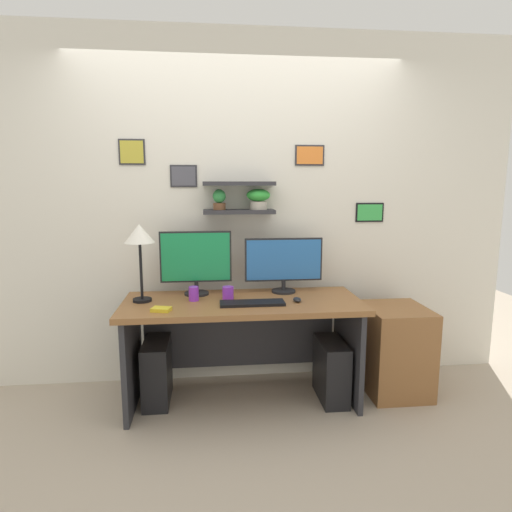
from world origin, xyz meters
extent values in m
plane|color=tan|center=(0.00, 0.00, 0.00)|extent=(8.00, 8.00, 0.00)
cube|color=silver|center=(0.00, 0.44, 1.35)|extent=(4.40, 0.04, 2.70)
cube|color=#2D2D33|center=(0.00, 0.32, 1.35)|extent=(0.53, 0.20, 0.03)
cube|color=#2D2D33|center=(0.00, 0.32, 1.56)|extent=(0.53, 0.20, 0.03)
cylinder|color=brown|center=(-0.15, 0.32, 1.39)|extent=(0.09, 0.09, 0.05)
ellipsoid|color=#308B43|center=(-0.15, 0.32, 1.47)|extent=(0.10, 0.10, 0.10)
cylinder|color=#B2A899|center=(0.15, 0.32, 1.40)|extent=(0.13, 0.13, 0.06)
ellipsoid|color=green|center=(0.15, 0.32, 1.48)|extent=(0.18, 0.18, 0.09)
cube|color=#2D2D33|center=(-0.78, 0.42, 1.79)|extent=(0.19, 0.02, 0.19)
cube|color=gold|center=(-0.78, 0.41, 1.79)|extent=(0.17, 0.00, 0.16)
cube|color=#2D2D33|center=(0.56, 0.42, 1.78)|extent=(0.23, 0.02, 0.16)
cube|color=orange|center=(0.56, 0.41, 1.78)|extent=(0.20, 0.00, 0.13)
cube|color=#2D2D33|center=(-0.41, 0.42, 1.62)|extent=(0.20, 0.02, 0.17)
cube|color=#4C4C56|center=(-0.41, 0.41, 1.62)|extent=(0.18, 0.00, 0.14)
cube|color=black|center=(1.05, 0.42, 1.33)|extent=(0.23, 0.02, 0.15)
cube|color=green|center=(1.05, 0.41, 1.33)|extent=(0.20, 0.00, 0.13)
cube|color=brown|center=(0.00, 0.00, 0.73)|extent=(1.67, 0.68, 0.04)
cube|color=#2D2D33|center=(-0.78, 0.00, 0.35)|extent=(0.04, 0.62, 0.71)
cube|color=#2D2D33|center=(0.78, 0.00, 0.35)|extent=(0.04, 0.62, 0.71)
cube|color=#2D2D33|center=(0.00, 0.30, 0.39)|extent=(1.47, 0.02, 0.50)
cylinder|color=black|center=(-0.33, 0.21, 0.76)|extent=(0.18, 0.18, 0.02)
cylinder|color=black|center=(-0.33, 0.21, 0.81)|extent=(0.03, 0.03, 0.09)
cube|color=black|center=(-0.33, 0.22, 1.03)|extent=(0.52, 0.02, 0.38)
cube|color=#198C4C|center=(-0.33, 0.21, 1.03)|extent=(0.50, 0.00, 0.35)
cylinder|color=black|center=(0.33, 0.21, 0.76)|extent=(0.18, 0.18, 0.02)
cylinder|color=black|center=(0.33, 0.21, 0.81)|extent=(0.03, 0.03, 0.08)
cube|color=black|center=(0.33, 0.22, 1.00)|extent=(0.58, 0.02, 0.32)
cube|color=#2866B2|center=(0.33, 0.21, 1.00)|extent=(0.56, 0.00, 0.30)
cube|color=black|center=(0.06, -0.10, 0.76)|extent=(0.44, 0.14, 0.02)
ellipsoid|color=black|center=(0.38, -0.07, 0.77)|extent=(0.06, 0.09, 0.03)
cylinder|color=black|center=(-0.70, 0.06, 0.76)|extent=(0.13, 0.13, 0.02)
cylinder|color=black|center=(-0.70, 0.06, 0.97)|extent=(0.02, 0.02, 0.39)
cone|color=white|center=(-0.70, 0.06, 1.23)|extent=(0.21, 0.21, 0.13)
cylinder|color=purple|center=(-0.10, 0.06, 0.80)|extent=(0.08, 0.08, 0.09)
cylinder|color=purple|center=(-0.34, 0.04, 0.80)|extent=(0.07, 0.07, 0.10)
cube|color=yellow|center=(-0.54, -0.20, 0.76)|extent=(0.14, 0.11, 0.02)
cube|color=brown|center=(1.15, 0.03, 0.33)|extent=(0.44, 0.50, 0.66)
cube|color=black|center=(-0.62, 0.06, 0.22)|extent=(0.18, 0.40, 0.45)
cube|color=black|center=(0.64, -0.04, 0.22)|extent=(0.18, 0.40, 0.44)
camera|label=1|loc=(-0.22, -2.94, 1.56)|focal=30.38mm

